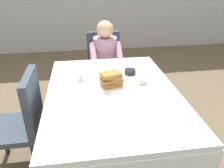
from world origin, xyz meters
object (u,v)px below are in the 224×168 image
Objects in this scene: dining_table_main at (113,99)px; diner_person at (105,57)px; cup_coffee at (142,79)px; fork_left_of_plate at (90,89)px; breakfast_stack at (111,79)px; spoon_near_edge at (111,105)px; bowl_butter at (130,72)px; knife_right_of_plate at (133,86)px; syrup_pitcher at (81,78)px; chair_diner at (104,62)px; plate_breakfast at (111,86)px; chair_left_side at (23,118)px.

dining_table_main is 1.02m from diner_person.
fork_left_of_plate is (-0.48, -0.05, -0.04)m from cup_coffee.
breakfast_stack reaches higher than spoon_near_edge.
spoon_near_edge is (-0.27, -0.54, -0.02)m from bowl_butter.
syrup_pitcher is at bearing 65.55° from knife_right_of_plate.
cup_coffee is (0.23, -1.07, 0.25)m from chair_diner.
chair_diner is 1.14m from knife_right_of_plate.
plate_breakfast is 1.40× the size of knife_right_of_plate.
cup_coffee is 0.47m from spoon_near_edge.
chair_diner is 1.42m from spoon_near_edge.
syrup_pitcher is 0.40× the size of knife_right_of_plate.
diner_person is at bearing 96.38° from spoon_near_edge.
spoon_near_edge is (0.72, -0.23, 0.21)m from chair_left_side.
chair_left_side is 1.09m from cup_coffee.
cup_coffee is 0.22m from bowl_butter.
spoon_near_edge is at bearing -156.73° from fork_left_of_plate.
spoon_near_edge is at bearing -135.18° from cup_coffee.
dining_table_main is 0.25m from spoon_near_edge.
syrup_pitcher is at bearing 153.83° from breakfast_stack.
breakfast_stack is at bearing 86.99° from chair_diner.
spoon_near_edge is at bearing -116.43° from bowl_butter.
cup_coffee is at bearing -10.21° from syrup_pitcher.
breakfast_stack is 0.20m from knife_right_of_plate.
chair_left_side is at bearing -174.62° from plate_breakfast.
syrup_pitcher is 0.48m from knife_right_of_plate.
fork_left_of_plate is at bearing 75.37° from diner_person.
syrup_pitcher is (-0.26, 0.13, 0.03)m from plate_breakfast.
fork_left_of_plate and spoon_near_edge have the same top height.
chair_left_side is at bearing 173.50° from spoon_near_edge.
bowl_butter is at bearing 12.79° from syrup_pitcher.
plate_breakfast is 0.29m from cup_coffee.
cup_coffee reaches higher than plate_breakfast.
cup_coffee is (1.06, 0.10, 0.25)m from chair_left_side.
syrup_pitcher is at bearing 71.66° from chair_diner.
breakfast_stack is at bearing -26.17° from syrup_pitcher.
spoon_near_edge is at bearing -107.79° from chair_left_side.
plate_breakfast is 2.48× the size of cup_coffee.
dining_table_main is 0.40m from bowl_butter.
chair_diner reaches higher than plate_breakfast.
bowl_butter is at bearing -61.70° from fork_left_of_plate.
knife_right_of_plate is (-0.10, -0.05, -0.04)m from cup_coffee.
cup_coffee is 0.48m from fork_left_of_plate.
plate_breakfast is 1.56× the size of fork_left_of_plate.
chair_left_side is 0.60m from syrup_pitcher.
dining_table_main is 1.64× the size of chair_left_side.
chair_left_side reaches higher than plate_breakfast.
diner_person is 0.96m from breakfast_stack.
syrup_pitcher reaches higher than fork_left_of_plate.
knife_right_of_plate and spoon_near_edge have the same top height.
dining_table_main is at bearing -160.45° from cup_coffee.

